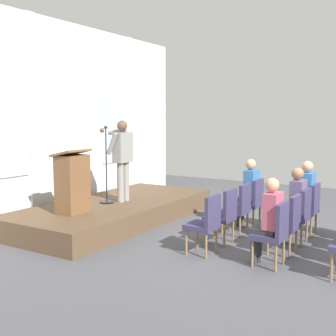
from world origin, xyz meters
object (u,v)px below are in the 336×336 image
at_px(lectern, 72,183).
at_px(audience_r1_c0, 269,217).
at_px(chair_r1_c1, 288,221).
at_px(audience_r1_c3, 305,194).
at_px(chair_r0_c2, 239,206).
at_px(audience_r0_c3, 249,189).
at_px(audience_r1_c2, 294,201).
at_px(speaker, 122,155).
at_px(chair_r1_c3, 309,206).
at_px(chair_r1_c0, 274,230).
at_px(chair_r1_c2, 299,213).
at_px(chair_r0_c1, 224,213).
at_px(chair_r0_c0, 206,221).
at_px(chair_r0_c3, 252,200).
at_px(mic_stand, 107,186).

height_order(lectern, audience_r1_c0, lectern).
distance_m(chair_r1_c1, audience_r1_c3, 1.35).
distance_m(chair_r0_c2, audience_r0_c3, 0.70).
bearing_deg(audience_r1_c0, audience_r1_c2, -0.03).
distance_m(audience_r1_c2, audience_r1_c3, 0.66).
distance_m(speaker, chair_r1_c3, 3.74).
height_order(lectern, audience_r1_c2, lectern).
distance_m(speaker, audience_r1_c0, 3.69).
bearing_deg(chair_r0_c2, chair_r1_c3, -58.18).
relative_size(speaker, lectern, 1.43).
distance_m(chair_r1_c0, audience_r1_c3, 2.00).
bearing_deg(chair_r1_c2, audience_r1_c2, 90.00).
relative_size(speaker, audience_r1_c3, 1.23).
height_order(chair_r0_c2, chair_r1_c0, same).
height_order(speaker, chair_r1_c1, speaker).
bearing_deg(chair_r0_c2, chair_r1_c2, -90.00).
xyz_separation_m(chair_r1_c1, chair_r1_c2, (0.66, 0.00, 0.00)).
distance_m(speaker, audience_r1_c3, 3.62).
distance_m(chair_r0_c1, chair_r1_c3, 1.70).
distance_m(chair_r0_c0, chair_r0_c3, 1.99).
relative_size(chair_r0_c0, chair_r1_c0, 1.00).
xyz_separation_m(audience_r1_c0, chair_r1_c3, (1.99, -0.08, -0.18)).
bearing_deg(audience_r1_c0, chair_r0_c2, 36.61).
relative_size(speaker, chair_r0_c0, 1.76).
relative_size(audience_r0_c3, audience_r1_c3, 0.99).
height_order(chair_r1_c2, chair_r1_c3, same).
bearing_deg(audience_r1_c3, chair_r1_c3, -90.00).
distance_m(mic_stand, audience_r1_c2, 3.66).
relative_size(speaker, chair_r1_c2, 1.76).
height_order(chair_r0_c0, chair_r0_c3, same).
relative_size(chair_r1_c3, audience_r1_c3, 0.70).
bearing_deg(audience_r1_c3, chair_r0_c1, 143.29).
bearing_deg(chair_r1_c1, audience_r0_c3, 40.92).
distance_m(chair_r0_c1, chair_r0_c3, 1.33).
bearing_deg(mic_stand, audience_r1_c0, -102.48).
bearing_deg(chair_r1_c1, audience_r1_c3, 3.45).
distance_m(audience_r0_c3, audience_r1_c0, 2.26).
xyz_separation_m(chair_r0_c3, chair_r1_c2, (-0.66, -1.07, 0.00)).
xyz_separation_m(chair_r0_c2, audience_r0_c3, (0.66, 0.08, 0.20)).
distance_m(chair_r0_c2, audience_r1_c2, 1.00).
xyz_separation_m(chair_r0_c2, chair_r1_c0, (-1.33, -1.07, 0.00)).
distance_m(audience_r1_c0, chair_r1_c2, 1.34).
bearing_deg(audience_r1_c3, audience_r1_c2, 179.74).
bearing_deg(chair_r0_c3, chair_r0_c1, 180.00).
bearing_deg(audience_r1_c0, chair_r0_c1, 56.06).
bearing_deg(speaker, chair_r1_c0, -107.39).
bearing_deg(chair_r0_c0, audience_r1_c3, -26.43).
height_order(chair_r0_c0, chair_r0_c2, same).
distance_m(lectern, chair_r1_c0, 3.66).
bearing_deg(lectern, chair_r0_c3, -48.81).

